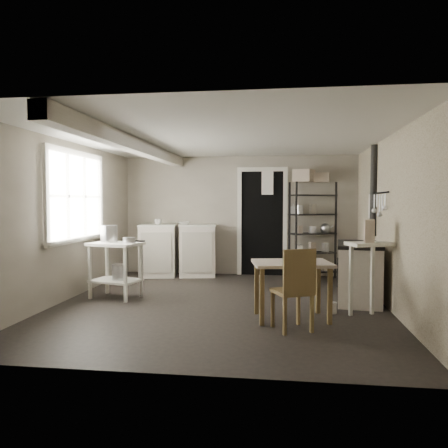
# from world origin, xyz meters

# --- Properties ---
(floor) EXTENTS (5.00, 5.00, 0.00)m
(floor) POSITION_xyz_m (0.00, 0.00, 0.00)
(floor) COLOR black
(floor) RESTS_ON ground
(ceiling) EXTENTS (5.00, 5.00, 0.00)m
(ceiling) POSITION_xyz_m (0.00, 0.00, 2.30)
(ceiling) COLOR silver
(ceiling) RESTS_ON wall_back
(wall_back) EXTENTS (4.50, 0.02, 2.30)m
(wall_back) POSITION_xyz_m (0.00, 2.50, 1.15)
(wall_back) COLOR #9E9586
(wall_back) RESTS_ON ground
(wall_front) EXTENTS (4.50, 0.02, 2.30)m
(wall_front) POSITION_xyz_m (0.00, -2.50, 1.15)
(wall_front) COLOR #9E9586
(wall_front) RESTS_ON ground
(wall_left) EXTENTS (0.02, 5.00, 2.30)m
(wall_left) POSITION_xyz_m (-2.25, 0.00, 1.15)
(wall_left) COLOR #9E9586
(wall_left) RESTS_ON ground
(wall_right) EXTENTS (0.02, 5.00, 2.30)m
(wall_right) POSITION_xyz_m (2.25, 0.00, 1.15)
(wall_right) COLOR #9E9586
(wall_right) RESTS_ON ground
(window) EXTENTS (0.12, 1.76, 1.28)m
(window) POSITION_xyz_m (-2.22, 0.20, 1.50)
(window) COLOR silver
(window) RESTS_ON wall_left
(doorway) EXTENTS (0.96, 0.10, 2.08)m
(doorway) POSITION_xyz_m (0.45, 2.47, 1.00)
(doorway) COLOR silver
(doorway) RESTS_ON ground
(ceiling_beam) EXTENTS (0.18, 5.00, 0.18)m
(ceiling_beam) POSITION_xyz_m (-1.20, 0.00, 2.20)
(ceiling_beam) COLOR silver
(ceiling_beam) RESTS_ON ceiling
(wallpaper_panel) EXTENTS (0.01, 5.00, 2.30)m
(wallpaper_panel) POSITION_xyz_m (2.24, 0.00, 1.15)
(wallpaper_panel) COLOR #BDB49A
(wallpaper_panel) RESTS_ON wall_right
(utensil_rail) EXTENTS (0.06, 1.20, 0.44)m
(utensil_rail) POSITION_xyz_m (2.19, 0.60, 1.55)
(utensil_rail) COLOR silver
(utensil_rail) RESTS_ON wall_right
(prep_table) EXTENTS (0.82, 0.67, 0.82)m
(prep_table) POSITION_xyz_m (-1.60, 0.19, 0.40)
(prep_table) COLOR silver
(prep_table) RESTS_ON ground
(stockpot) EXTENTS (0.31, 0.31, 0.27)m
(stockpot) POSITION_xyz_m (-1.72, 0.24, 0.94)
(stockpot) COLOR silver
(stockpot) RESTS_ON prep_table
(saucepan) EXTENTS (0.23, 0.23, 0.10)m
(saucepan) POSITION_xyz_m (-1.38, 0.16, 0.85)
(saucepan) COLOR silver
(saucepan) RESTS_ON prep_table
(bucket) EXTENTS (0.29, 0.29, 0.24)m
(bucket) POSITION_xyz_m (-1.53, 0.16, 0.39)
(bucket) COLOR silver
(bucket) RESTS_ON prep_table
(base_cabinets) EXTENTS (1.60, 0.92, 0.99)m
(base_cabinets) POSITION_xyz_m (-1.15, 2.18, 0.46)
(base_cabinets) COLOR beige
(base_cabinets) RESTS_ON ground
(mixing_bowl) EXTENTS (0.37, 0.37, 0.07)m
(mixing_bowl) POSITION_xyz_m (-1.00, 2.08, 0.96)
(mixing_bowl) COLOR silver
(mixing_bowl) RESTS_ON base_cabinets
(counter_cup) EXTENTS (0.15, 0.15, 0.10)m
(counter_cup) POSITION_xyz_m (-1.50, 2.06, 0.97)
(counter_cup) COLOR silver
(counter_cup) RESTS_ON base_cabinets
(shelf_rack) EXTENTS (0.90, 0.64, 1.78)m
(shelf_rack) POSITION_xyz_m (1.39, 2.31, 0.95)
(shelf_rack) COLOR black
(shelf_rack) RESTS_ON ground
(shelf_jar) EXTENTS (0.11, 0.12, 0.20)m
(shelf_jar) POSITION_xyz_m (1.04, 2.35, 1.37)
(shelf_jar) COLOR silver
(shelf_jar) RESTS_ON shelf_rack
(storage_box_a) EXTENTS (0.43, 0.41, 0.23)m
(storage_box_a) POSITION_xyz_m (1.22, 2.26, 2.01)
(storage_box_a) COLOR beige
(storage_box_a) RESTS_ON shelf_rack
(storage_box_b) EXTENTS (0.30, 0.29, 0.17)m
(storage_box_b) POSITION_xyz_m (1.56, 2.35, 1.99)
(storage_box_b) COLOR beige
(storage_box_b) RESTS_ON shelf_rack
(stove) EXTENTS (0.72, 1.13, 0.83)m
(stove) POSITION_xyz_m (1.92, 0.39, 0.44)
(stove) COLOR beige
(stove) RESTS_ON ground
(stovepipe) EXTENTS (0.13, 0.13, 1.38)m
(stovepipe) POSITION_xyz_m (2.20, 0.89, 1.59)
(stovepipe) COLOR black
(stovepipe) RESTS_ON stove
(side_ledge) EXTENTS (0.67, 0.51, 0.91)m
(side_ledge) POSITION_xyz_m (1.95, -0.29, 0.43)
(side_ledge) COLOR silver
(side_ledge) RESTS_ON ground
(oats_box) EXTENTS (0.13, 0.20, 0.29)m
(oats_box) POSITION_xyz_m (1.92, -0.31, 1.01)
(oats_box) COLOR beige
(oats_box) RESTS_ON side_ledge
(work_table) EXTENTS (1.02, 0.80, 0.70)m
(work_table) POSITION_xyz_m (0.95, -0.65, 0.38)
(work_table) COLOR beige
(work_table) RESTS_ON ground
(table_cup) EXTENTS (0.11, 0.11, 0.09)m
(table_cup) POSITION_xyz_m (1.14, -0.75, 0.80)
(table_cup) COLOR silver
(table_cup) RESTS_ON work_table
(chair) EXTENTS (0.51, 0.52, 0.92)m
(chair) POSITION_xyz_m (0.95, -1.10, 0.48)
(chair) COLOR brown
(chair) RESTS_ON ground
(flour_sack) EXTENTS (0.45, 0.41, 0.44)m
(flour_sack) POSITION_xyz_m (1.18, 1.95, 0.24)
(flour_sack) COLOR white
(flour_sack) RESTS_ON ground
(floor_crock) EXTENTS (0.15, 0.15, 0.14)m
(floor_crock) POSITION_xyz_m (1.48, -0.31, 0.07)
(floor_crock) COLOR silver
(floor_crock) RESTS_ON ground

